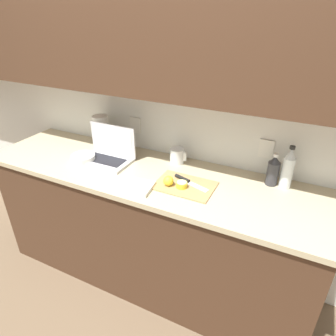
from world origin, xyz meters
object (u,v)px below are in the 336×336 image
(bottle_green_soda, at_px, (273,171))
(lemon_whole_beside, at_px, (168,181))
(cutting_board, at_px, (185,186))
(knife, at_px, (186,180))
(lemon_half_cut, at_px, (182,185))
(bowl_white, at_px, (83,158))
(measuring_cup, at_px, (177,156))
(laptop, at_px, (108,152))
(bottle_oil_tall, at_px, (288,169))
(paper_towel_roll, at_px, (101,131))

(bottle_green_soda, bearing_deg, lemon_whole_beside, -151.45)
(cutting_board, relative_size, bottle_green_soda, 1.73)
(lemon_whole_beside, bearing_deg, knife, 49.09)
(lemon_half_cut, height_order, bowl_white, bowl_white)
(bottle_green_soda, bearing_deg, cutting_board, -151.26)
(lemon_whole_beside, xyz_separation_m, measuring_cup, (-0.08, 0.31, 0.01))
(knife, height_order, measuring_cup, measuring_cup)
(laptop, relative_size, knife, 1.47)
(bowl_white, bearing_deg, lemon_whole_beside, -2.67)
(cutting_board, distance_m, knife, 0.05)
(cutting_board, xyz_separation_m, bottle_green_soda, (0.47, 0.26, 0.09))
(lemon_half_cut, distance_m, bottle_oil_tall, 0.63)
(knife, relative_size, bowl_white, 1.50)
(lemon_half_cut, height_order, lemon_whole_beside, lemon_whole_beside)
(bottle_green_soda, distance_m, bowl_white, 1.27)
(bottle_green_soda, height_order, paper_towel_roll, paper_towel_roll)
(cutting_board, bearing_deg, measuring_cup, 123.20)
(lemon_half_cut, relative_size, bottle_oil_tall, 0.25)
(lemon_half_cut, height_order, bottle_green_soda, bottle_green_soda)
(bottle_green_soda, distance_m, measuring_cup, 0.64)
(laptop, height_order, bottle_green_soda, laptop)
(laptop, relative_size, bottle_oil_tall, 1.34)
(laptop, height_order, bottle_oil_tall, bottle_oil_tall)
(cutting_board, distance_m, paper_towel_roll, 0.86)
(lemon_whole_beside, bearing_deg, bowl_white, 177.33)
(cutting_board, xyz_separation_m, paper_towel_roll, (-0.81, 0.26, 0.12))
(bottle_green_soda, xyz_separation_m, bottle_oil_tall, (0.08, -0.00, 0.03))
(cutting_board, distance_m, bottle_green_soda, 0.54)
(laptop, distance_m, bottle_green_soda, 1.10)
(lemon_half_cut, bearing_deg, cutting_board, 76.88)
(bottle_oil_tall, distance_m, measuring_cup, 0.72)
(knife, distance_m, bottle_green_soda, 0.53)
(lemon_half_cut, bearing_deg, paper_towel_roll, 159.80)
(laptop, xyz_separation_m, measuring_cup, (0.45, 0.17, -0.00))
(knife, xyz_separation_m, bottle_green_soda, (0.48, 0.21, 0.08))
(knife, bearing_deg, lemon_half_cut, -68.97)
(laptop, height_order, cutting_board, laptop)
(laptop, bearing_deg, cutting_board, -8.40)
(bowl_white, bearing_deg, lemon_half_cut, -1.27)
(knife, bearing_deg, measuring_cup, 143.38)
(measuring_cup, bearing_deg, lemon_whole_beside, -74.95)
(knife, bearing_deg, paper_towel_roll, -178.13)
(paper_towel_roll, bearing_deg, lemon_half_cut, -20.20)
(bottle_green_soda, bearing_deg, paper_towel_roll, 179.58)
(lemon_half_cut, xyz_separation_m, bowl_white, (-0.76, 0.02, 0.00))
(laptop, bearing_deg, bottle_oil_tall, 7.81)
(bottle_green_soda, height_order, bowl_white, bottle_green_soda)
(lemon_whole_beside, height_order, bowl_white, lemon_whole_beside)
(lemon_whole_beside, bearing_deg, bottle_oil_tall, 25.47)
(laptop, distance_m, paper_towel_roll, 0.26)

